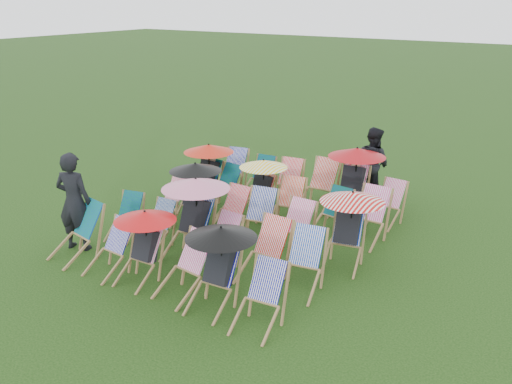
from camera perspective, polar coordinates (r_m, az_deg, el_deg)
The scene contains 33 objects.
ground at distance 10.92m, azimuth -1.52°, elevation -4.81°, with size 100.00×100.00×0.00m, color black.
deckchair_0 at distance 10.50m, azimuth -17.58°, elevation -3.86°, with size 0.81×1.01×0.98m.
deckchair_1 at distance 9.84m, azimuth -14.50°, elevation -5.49°, with size 0.64×0.85×0.87m.
deckchair_2 at distance 9.37m, azimuth -11.41°, elevation -5.25°, with size 1.00×1.04×1.18m.
deckchair_3 at distance 8.89m, azimuth -7.24°, elevation -7.46°, with size 0.74×0.95×0.95m.
deckchair_4 at distance 8.43m, azimuth -4.04°, elevation -7.46°, with size 1.06×1.12×1.26m.
deckchair_5 at distance 8.03m, azimuth 0.33°, elevation -10.59°, with size 0.66×0.87×0.90m.
deckchair_6 at distance 11.18m, azimuth -13.01°, elevation -2.45°, with size 0.68×0.85×0.82m.
deckchair_7 at distance 10.68m, azimuth -10.03°, elevation -3.29°, with size 0.55×0.76×0.82m.
deckchair_8 at distance 10.07m, azimuth -6.53°, elevation -2.42°, with size 1.20×1.25×1.43m.
deckchair_9 at distance 9.73m, azimuth -3.89°, elevation -5.09°, with size 0.66×0.87×0.89m.
deckchair_10 at distance 9.29m, azimuth 0.75°, elevation -5.99°, with size 0.69×0.93×0.98m.
deckchair_11 at distance 8.98m, azimuth 4.53°, elevation -7.07°, with size 0.76×0.96×0.96m.
deckchair_12 at distance 11.91m, azimuth -8.83°, elevation -0.74°, with size 0.69×0.87×0.86m.
deckchair_13 at distance 11.55m, azimuth -6.41°, elevation -0.04°, with size 1.05×1.14×1.25m.
deckchair_14 at distance 10.99m, azimuth -2.80°, elevation -2.08°, with size 0.67×0.88×0.91m.
deckchair_15 at distance 10.68m, azimuth 0.03°, elevation -2.58°, with size 0.77×0.97×0.96m.
deckchair_16 at distance 10.19m, azimuth 3.57°, elevation -3.79°, with size 0.66×0.90×0.94m.
deckchair_17 at distance 9.80m, azimuth 9.08°, elevation -3.57°, with size 1.10×1.20×1.31m.
deckchair_18 at distance 12.73m, azimuth -5.14°, elevation 1.99°, with size 1.11×1.17×1.31m.
deckchair_19 at distance 12.32m, azimuth -3.52°, elevation 0.36°, with size 0.75×0.95×0.94m.
deckchair_20 at distance 11.91m, azimuth 0.34°, elevation 0.54°, with size 1.01×1.05×1.19m.
deckchair_21 at distance 11.46m, azimuth 3.12°, elevation -1.15°, with size 0.74×0.93×0.92m.
deckchair_22 at distance 11.08m, azimuth 7.46°, elevation -2.11°, with size 0.71×0.90×0.89m.
deckchair_23 at distance 10.89m, azimuth 11.04°, elevation -2.43°, with size 0.68×0.94×0.99m.
deckchair_24 at distance 13.64m, azimuth -2.45°, elevation 2.22°, with size 0.75×0.94×0.92m.
deckchair_25 at distance 13.22m, azimuth 0.29°, elevation 1.55°, with size 0.61×0.82×0.86m.
deckchair_26 at distance 12.71m, azimuth 3.03°, elevation 0.97°, with size 0.72×0.93×0.94m.
deckchair_27 at distance 12.43m, azimuth 6.30°, elevation 0.66°, with size 0.69×0.96×1.03m.
deckchair_28 at distance 12.11m, azimuth 9.54°, elevation 1.20°, with size 1.20×1.27×1.42m.
deckchair_29 at distance 11.83m, azimuth 12.95°, elevation -1.13°, with size 0.65×0.84×0.86m.
person_left at distance 10.75m, azimuth -17.74°, elevation -0.91°, with size 0.67×0.44×1.83m, color black.
person_rear at distance 13.11m, azimuth 11.58°, elevation 2.82°, with size 0.81×0.63×1.66m, color black.
Camera 1 is at (5.70, -8.18, 4.45)m, focal length 40.00 mm.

